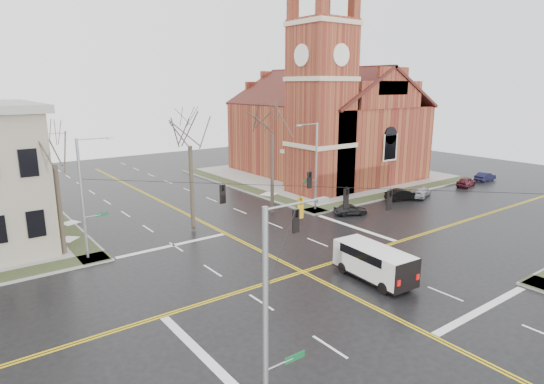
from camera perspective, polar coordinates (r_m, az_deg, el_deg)
ground at (r=32.60m, az=3.86°, el=-9.97°), size 120.00×120.00×0.00m
sidewalks at (r=32.57m, az=3.86°, el=-9.85°), size 80.00×80.00×0.17m
road_markings at (r=32.60m, az=3.86°, el=-9.96°), size 100.00×100.00×0.01m
church at (r=65.09m, az=6.50°, el=9.35°), size 24.28×27.48×27.50m
signal_pole_ne at (r=46.74m, az=5.41°, el=3.51°), size 2.75×0.22×9.00m
signal_pole_nw at (r=36.05m, az=-22.48°, el=-0.40°), size 2.75×0.22×9.00m
signal_pole_sw at (r=16.00m, az=-0.28°, el=-16.42°), size 2.75×0.22×9.00m
span_wires at (r=30.68m, az=4.04°, el=0.72°), size 23.02×23.02×0.03m
traffic_signals at (r=30.37m, az=4.83°, el=-0.88°), size 8.21×8.26×1.30m
streetlight_north_a at (r=52.15m, az=-26.30°, el=2.67°), size 2.30×0.20×8.00m
streetlight_north_b at (r=71.74m, az=-29.32°, el=4.91°), size 2.30×0.20×8.00m
cargo_van at (r=31.74m, az=12.37°, el=-8.33°), size 2.72×6.07×2.25m
parked_car_a at (r=46.62m, az=9.81°, el=-2.16°), size 3.65×2.65×1.16m
parked_car_b at (r=53.89m, az=16.04°, el=-0.30°), size 4.17×2.63×1.30m
parked_car_c at (r=56.03m, az=18.07°, el=0.06°), size 4.75×3.28×1.28m
parked_car_d at (r=63.96m, az=23.18°, el=1.21°), size 3.92×2.19×1.26m
parked_car_e at (r=68.78m, az=25.19°, el=1.78°), size 3.60×1.26×1.18m
tree_nw_far at (r=37.27m, az=-25.67°, el=3.74°), size 4.00×4.00×10.36m
tree_nw_near at (r=40.06m, az=-10.29°, el=6.42°), size 4.00×4.00×11.33m
tree_ne at (r=45.08m, az=0.03°, el=7.99°), size 4.00×4.00×12.00m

